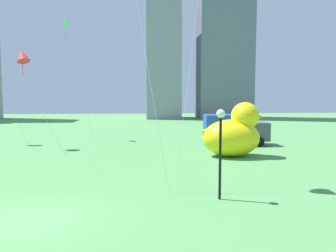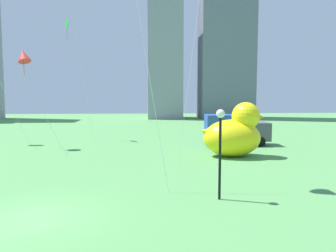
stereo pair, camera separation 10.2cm
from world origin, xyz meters
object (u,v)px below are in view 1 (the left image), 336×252
kite_green (67,29)px  kite_red (22,56)px  lamppost (220,135)px  box_truck (234,130)px  giant_inflatable_duck (233,133)px

kite_green → kite_red: 7.23m
lamppost → box_truck: 17.01m
lamppost → box_truck: bearing=72.8°
lamppost → kite_red: bearing=131.3°
kite_green → kite_red: size_ratio=1.44×
kite_green → box_truck: bearing=-18.5°
box_truck → giant_inflatable_duck: bearing=-105.6°
giant_inflatable_duck → kite_red: (-17.30, 5.38, 6.30)m
box_truck → kite_green: size_ratio=0.47×
lamppost → kite_green: 25.85m
lamppost → box_truck: (5.00, 16.19, -1.49)m
giant_inflatable_duck → lamppost: bearing=-108.0°
kite_red → lamppost: bearing=-48.7°
box_truck → kite_red: size_ratio=0.67×
kite_green → giant_inflatable_duck: bearing=-37.4°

